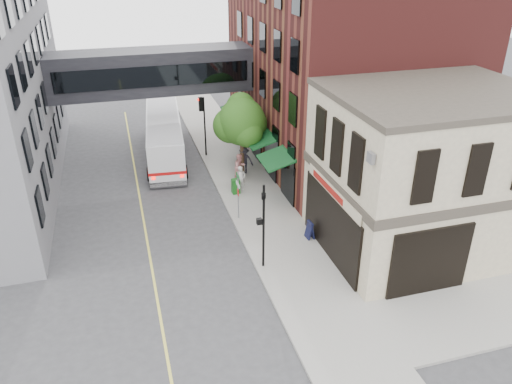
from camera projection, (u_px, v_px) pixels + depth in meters
ground at (267, 293)px, 23.29m from camera, size 120.00×120.00×0.00m
sidewalk_main at (236, 169)px, 35.75m from camera, size 4.00×60.00×0.15m
corner_building at (425, 172)px, 25.32m from camera, size 10.19×8.12×8.45m
brick_building at (340, 62)px, 35.45m from camera, size 13.76×18.00×14.00m
skyway_bridge at (152, 71)px, 35.04m from camera, size 14.00×3.18×3.00m
traffic_signal_near at (263, 217)px, 23.75m from camera, size 0.44×0.22×4.60m
traffic_signal_far at (202, 115)px, 36.42m from camera, size 0.53×0.28×4.50m
street_sign_pole at (238, 191)px, 28.51m from camera, size 0.08×0.75×3.00m
street_tree at (241, 121)px, 33.40m from camera, size 3.80×3.20×5.60m
lane_marking at (142, 209)px, 30.62m from camera, size 0.12×40.00×0.01m
bus at (164, 136)px, 37.20m from camera, size 3.52×11.41×3.02m
pedestrian_a at (241, 179)px, 32.03m from camera, size 0.73×0.58×1.76m
pedestrian_b at (240, 167)px, 33.61m from camera, size 1.13×1.04×1.87m
pedestrian_c at (244, 160)px, 34.58m from camera, size 1.42×1.15×1.91m
newspaper_box at (236, 186)px, 32.00m from camera, size 0.53×0.48×0.97m
sandwich_board at (310, 230)px, 27.15m from camera, size 0.40×0.59×1.01m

